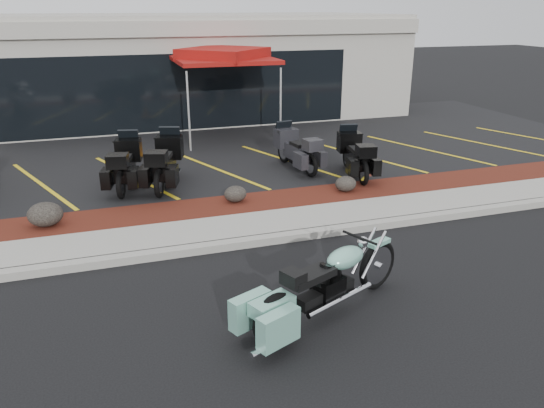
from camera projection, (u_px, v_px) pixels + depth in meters
name	position (u px, v px, depth m)	size (l,w,h in m)	color
ground	(284.00, 263.00, 9.47)	(90.00, 90.00, 0.00)	black
curb	(269.00, 239.00, 10.25)	(24.00, 0.25, 0.15)	gray
sidewalk	(258.00, 226.00, 10.87)	(24.00, 1.20, 0.15)	gray
mulch_bed	(243.00, 206.00, 11.93)	(24.00, 1.20, 0.16)	#3C130D
upper_lot	(198.00, 149.00, 16.74)	(26.00, 9.60, 0.15)	black
dealership_building	(167.00, 66.00, 21.64)	(18.00, 8.16, 4.00)	#A6A296
boulder_left	(45.00, 214.00, 10.57)	(0.69, 0.57, 0.49)	black
boulder_mid	(235.00, 194.00, 11.91)	(0.51, 0.43, 0.36)	black
boulder_right	(346.00, 184.00, 12.59)	(0.52, 0.43, 0.37)	black
hero_cruiser	(378.00, 258.00, 8.41)	(3.12, 0.79, 1.10)	#79BDA8
touring_black_front	(130.00, 154.00, 13.44)	(2.17, 0.83, 1.27)	black
touring_black_mid	(171.00, 151.00, 13.57)	(2.26, 0.86, 1.31)	black
touring_grey	(284.00, 142.00, 14.78)	(2.06, 0.78, 1.20)	#2B2B30
touring_black_rear	(348.00, 146.00, 14.30)	(2.09, 0.80, 1.22)	black
traffic_cone	(166.00, 146.00, 15.74)	(0.36, 0.36, 0.50)	#D06606
popup_canopy	(223.00, 57.00, 16.99)	(4.09, 4.09, 2.89)	silver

